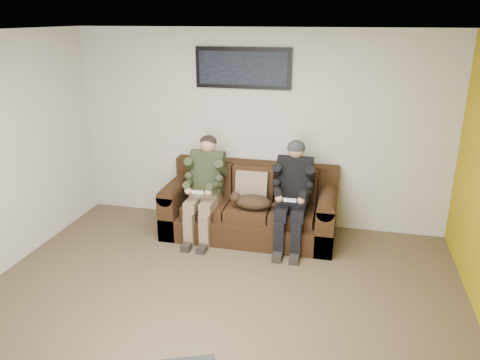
% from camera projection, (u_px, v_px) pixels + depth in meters
% --- Properties ---
extents(floor, '(5.00, 5.00, 0.00)m').
position_uv_depth(floor, '(213.00, 311.00, 4.57)').
color(floor, brown).
rests_on(floor, ground).
extents(ceiling, '(5.00, 5.00, 0.00)m').
position_uv_depth(ceiling, '(206.00, 33.00, 3.71)').
color(ceiling, silver).
rests_on(ceiling, ground).
extents(wall_back, '(5.00, 0.00, 5.00)m').
position_uv_depth(wall_back, '(259.00, 130.00, 6.21)').
color(wall_back, beige).
rests_on(wall_back, ground).
extents(wall_front, '(5.00, 0.00, 5.00)m').
position_uv_depth(wall_front, '(64.00, 357.00, 2.07)').
color(wall_front, beige).
rests_on(wall_front, ground).
extents(sofa, '(2.19, 0.95, 0.90)m').
position_uv_depth(sofa, '(251.00, 208.00, 6.14)').
color(sofa, black).
rests_on(sofa, ground).
extents(throw_pillow, '(0.42, 0.20, 0.41)m').
position_uv_depth(throw_pillow, '(252.00, 186.00, 6.08)').
color(throw_pillow, '#90725E').
rests_on(throw_pillow, sofa).
extents(throw_blanket, '(0.45, 0.22, 0.08)m').
position_uv_depth(throw_blanket, '(208.00, 159.00, 6.35)').
color(throw_blanket, tan).
rests_on(throw_blanket, sofa).
extents(person_left, '(0.51, 0.87, 1.29)m').
position_uv_depth(person_left, '(205.00, 182.00, 5.96)').
color(person_left, '#7E684F').
rests_on(person_left, sofa).
extents(person_right, '(0.51, 0.86, 1.30)m').
position_uv_depth(person_right, '(293.00, 189.00, 5.72)').
color(person_right, black).
rests_on(person_right, sofa).
extents(cat, '(0.66, 0.26, 0.24)m').
position_uv_depth(cat, '(251.00, 202.00, 5.83)').
color(cat, '#402A19').
rests_on(cat, sofa).
extents(framed_poster, '(1.25, 0.05, 0.52)m').
position_uv_depth(framed_poster, '(243.00, 68.00, 5.95)').
color(framed_poster, black).
rests_on(framed_poster, wall_back).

